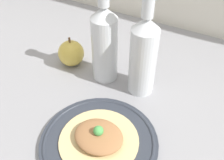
% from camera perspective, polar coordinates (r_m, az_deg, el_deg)
% --- Properties ---
extents(ground_plane, '(1.80, 1.10, 0.04)m').
position_cam_1_polar(ground_plane, '(0.69, -6.32, -8.06)').
color(ground_plane, gray).
extents(plate, '(0.27, 0.27, 0.02)m').
position_cam_1_polar(plate, '(0.61, -2.84, -13.30)').
color(plate, '#2D333D').
rests_on(plate, ground_plane).
extents(plated_food, '(0.18, 0.18, 0.05)m').
position_cam_1_polar(plated_food, '(0.60, -2.90, -12.35)').
color(plated_food, '#D6BC7F').
rests_on(plated_food, plate).
extents(cider_bottle_left, '(0.07, 0.07, 0.29)m').
position_cam_1_polar(cider_bottle_left, '(0.70, -1.64, 8.23)').
color(cider_bottle_left, silver).
rests_on(cider_bottle_left, ground_plane).
extents(cider_bottle_right, '(0.07, 0.07, 0.29)m').
position_cam_1_polar(cider_bottle_right, '(0.66, 6.85, 5.60)').
color(cider_bottle_right, silver).
rests_on(cider_bottle_right, ground_plane).
extents(apple, '(0.08, 0.08, 0.09)m').
position_cam_1_polar(apple, '(0.81, -8.89, 5.79)').
color(apple, gold).
rests_on(apple, ground_plane).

